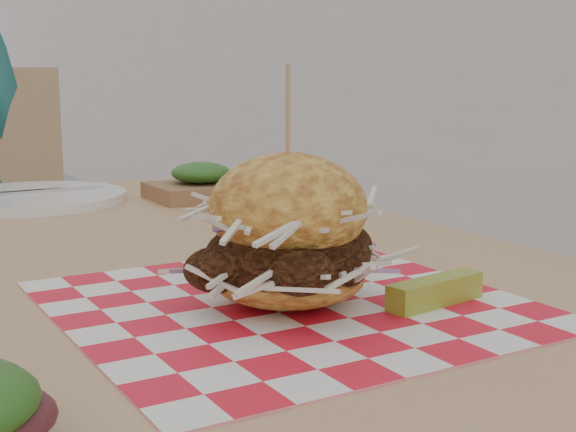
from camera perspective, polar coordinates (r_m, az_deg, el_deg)
name	(u,v)px	position (r m, az deg, el deg)	size (l,w,h in m)	color
patio_table	(136,335)	(0.85, -10.79, -8.30)	(0.80, 1.20, 0.75)	tan
paper_liner	(288,304)	(0.67, 0.00, -6.27)	(0.36, 0.36, 0.00)	red
sandwich	(288,239)	(0.65, 0.00, -1.63)	(0.17, 0.17, 0.19)	gold
pickle_spear	(435,291)	(0.67, 10.42, -5.29)	(0.10, 0.02, 0.02)	olive
place_setting	(33,198)	(1.24, -17.68, 1.25)	(0.27, 0.27, 0.02)	white
kraft_tray	(201,184)	(1.22, -6.20, 2.27)	(0.15, 0.12, 0.06)	#895E3E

